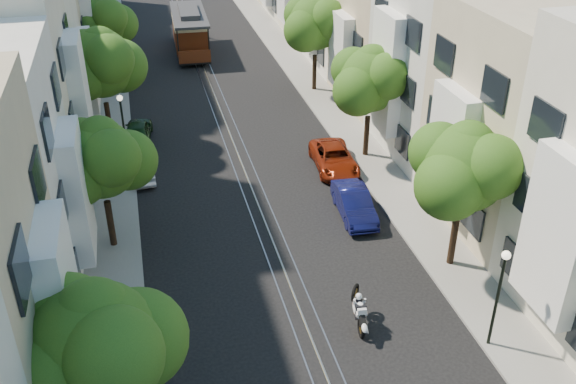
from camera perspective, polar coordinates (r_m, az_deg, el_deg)
ground at (r=43.38m, az=-5.83°, el=6.81°), size 200.00×200.00×0.00m
sidewalk_east at (r=44.81m, az=3.45°, el=7.77°), size 2.50×80.00×0.12m
sidewalk_west at (r=43.09m, az=-15.44°, el=5.77°), size 2.50×80.00×0.12m
rail_left at (r=43.32m, az=-6.55°, el=6.75°), size 0.06×80.00×0.02m
rail_slot at (r=43.38m, az=-5.83°, el=6.82°), size 0.06×80.00×0.02m
rail_right at (r=43.45m, az=-5.11°, el=6.90°), size 0.06×80.00×0.02m
lane_line at (r=43.38m, az=-5.83°, el=6.81°), size 0.08×80.00×0.01m
townhouses_east at (r=44.63m, az=9.55°, el=14.28°), size 7.75×72.00×12.00m
townhouses_west at (r=41.79m, az=-22.79°, el=11.17°), size 7.75×72.00×11.76m
tree_e_b at (r=26.98m, az=15.52°, el=1.89°), size 4.93×4.08×6.68m
tree_e_c at (r=36.12m, az=7.41°, el=9.73°), size 4.84×3.99×6.52m
tree_e_d at (r=45.98m, az=2.54°, el=14.70°), size 5.01×4.16×6.85m
tree_w_a at (r=18.35m, az=-16.60°, el=-13.27°), size 4.93×4.08×6.68m
tree_w_b at (r=28.55m, az=-16.21°, el=2.63°), size 4.72×3.87×6.27m
tree_w_c at (r=38.50m, az=-16.25°, el=10.81°), size 5.13×4.28×7.09m
tree_w_d at (r=49.19m, az=-16.09°, el=14.30°), size 4.84×3.99×6.52m
lamp_east at (r=23.97m, az=18.33°, el=-7.84°), size 0.32×0.32×4.16m
lamp_west at (r=36.45m, az=-14.48°, el=6.23°), size 0.32×0.32×4.16m
sportbike_rider at (r=25.02m, az=6.34°, el=-10.32°), size 0.64×2.00×1.48m
cable_car at (r=55.98m, az=-8.72°, el=14.13°), size 3.07×8.86×3.37m
parked_car_e_mid at (r=31.73m, az=5.90°, el=-1.03°), size 1.70×4.23×1.37m
parked_car_e_far at (r=36.04m, az=4.12°, el=2.99°), size 2.43×4.77×1.29m
parked_car_w_mid at (r=35.90m, az=-12.86°, el=1.95°), size 1.34×3.29×1.06m
parked_car_w_far at (r=40.36m, az=-13.20°, el=5.34°), size 2.03×4.05×1.32m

